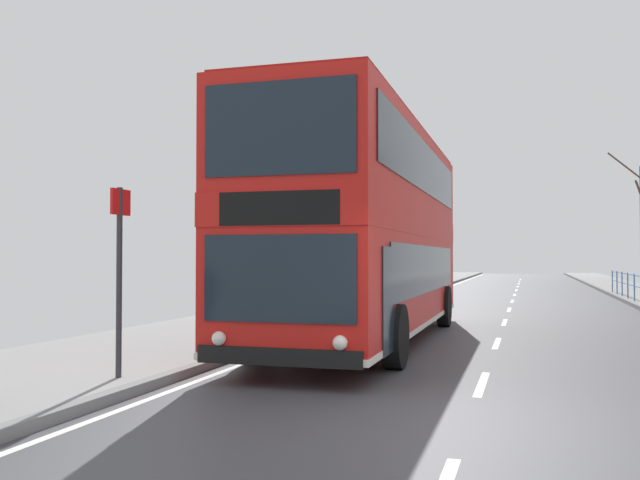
# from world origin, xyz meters

# --- Properties ---
(ground) EXTENTS (15.80, 140.00, 0.20)m
(ground) POSITION_xyz_m (-0.72, -0.00, 0.04)
(ground) COLOR #424247
(double_decker_bus_main) EXTENTS (2.72, 11.34, 4.48)m
(double_decker_bus_main) POSITION_xyz_m (-2.62, 6.90, 2.34)
(double_decker_bus_main) COLOR red
(double_decker_bus_main) RESTS_ON ground
(bus_stop_sign_near) EXTENTS (0.08, 0.44, 2.61)m
(bus_stop_sign_near) POSITION_xyz_m (-4.76, 0.87, 1.75)
(bus_stop_sign_near) COLOR #2D2D33
(bus_stop_sign_near) RESTS_ON ground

